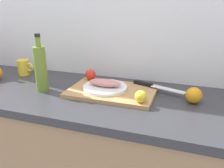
# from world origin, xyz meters

# --- Properties ---
(back_wall) EXTENTS (3.20, 0.05, 2.50)m
(back_wall) POSITION_xyz_m (0.00, 0.33, 1.25)
(back_wall) COLOR white
(back_wall) RESTS_ON ground_plane
(kitchen_counter) EXTENTS (2.00, 0.60, 0.90)m
(kitchen_counter) POSITION_xyz_m (0.00, 0.00, 0.45)
(kitchen_counter) COLOR #9E7A56
(kitchen_counter) RESTS_ON ground_plane
(cutting_board) EXTENTS (0.44, 0.29, 0.02)m
(cutting_board) POSITION_xyz_m (0.12, 0.04, 0.91)
(cutting_board) COLOR tan
(cutting_board) RESTS_ON kitchen_counter
(white_plate) EXTENTS (0.23, 0.23, 0.01)m
(white_plate) POSITION_xyz_m (0.08, 0.04, 0.93)
(white_plate) COLOR white
(white_plate) RESTS_ON cutting_board
(fish_fillet) EXTENTS (0.17, 0.07, 0.04)m
(fish_fillet) POSITION_xyz_m (0.08, 0.04, 0.95)
(fish_fillet) COLOR tan
(fish_fillet) RESTS_ON white_plate
(chef_knife) EXTENTS (0.28, 0.12, 0.02)m
(chef_knife) POSITION_xyz_m (0.31, 0.14, 0.93)
(chef_knife) COLOR silver
(chef_knife) RESTS_ON cutting_board
(lemon_0) EXTENTS (0.06, 0.06, 0.06)m
(lemon_0) POSITION_xyz_m (0.29, -0.07, 0.95)
(lemon_0) COLOR yellow
(lemon_0) RESTS_ON cutting_board
(tomato_0) EXTENTS (0.06, 0.06, 0.06)m
(tomato_0) POSITION_xyz_m (-0.05, 0.15, 0.95)
(tomato_0) COLOR red
(tomato_0) RESTS_ON cutting_board
(olive_oil_bottle) EXTENTS (0.06, 0.06, 0.30)m
(olive_oil_bottle) POSITION_xyz_m (-0.25, -0.04, 1.02)
(olive_oil_bottle) COLOR olive
(olive_oil_bottle) RESTS_ON kitchen_counter
(coffee_mug_1) EXTENTS (0.11, 0.07, 0.10)m
(coffee_mug_1) POSITION_xyz_m (-0.52, 0.16, 0.95)
(coffee_mug_1) COLOR yellow
(coffee_mug_1) RESTS_ON kitchen_counter
(orange_2) EXTENTS (0.08, 0.08, 0.08)m
(orange_2) POSITION_xyz_m (0.52, 0.05, 0.94)
(orange_2) COLOR orange
(orange_2) RESTS_ON kitchen_counter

